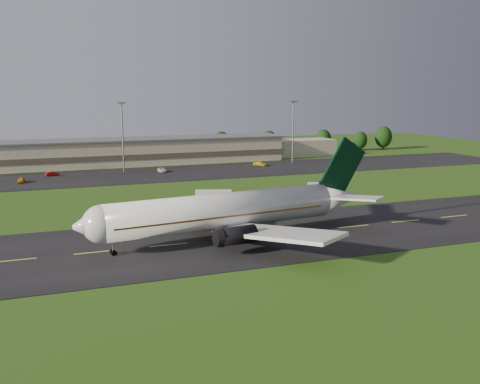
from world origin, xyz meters
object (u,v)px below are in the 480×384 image
object	(u,v)px
terminal	(121,152)
service_vehicle_a	(21,180)
service_vehicle_c	(162,170)
light_mast_east	(293,124)
service_vehicle_b	(52,174)
airliner	(227,211)
light_mast_centre	(122,128)
service_vehicle_d	(260,164)

from	to	relation	value
terminal	service_vehicle_a	bearing A→B (deg)	-137.65
service_vehicle_a	service_vehicle_c	size ratio (longest dim) A/B	0.92
light_mast_east	service_vehicle_b	xyz separation A→B (m)	(-75.06, -1.38, -12.04)
airliner	service_vehicle_b	size ratio (longest dim) A/B	14.11
airliner	terminal	bearing A→B (deg)	85.05
airliner	service_vehicle_c	world-z (taller)	airliner
light_mast_centre	service_vehicle_d	xyz separation A→B (m)	(42.32, -2.90, -11.97)
airliner	service_vehicle_a	bearing A→B (deg)	108.21
airliner	terminal	xyz separation A→B (m)	(-3.23, 96.08, -0.67)
service_vehicle_b	service_vehicle_d	bearing A→B (deg)	-103.03
airliner	light_mast_centre	world-z (taller)	light_mast_centre
service_vehicle_c	light_mast_east	bearing A→B (deg)	6.38
light_mast_centre	service_vehicle_b	world-z (taller)	light_mast_centre
light_mast_east	service_vehicle_b	bearing A→B (deg)	-178.94
terminal	light_mast_centre	world-z (taller)	light_mast_centre
airliner	light_mast_centre	xyz separation A→B (m)	(-4.63, 79.90, 8.08)
airliner	terminal	world-z (taller)	airliner
service_vehicle_a	service_vehicle_d	world-z (taller)	service_vehicle_a
airliner	service_vehicle_d	bearing A→B (deg)	57.04
service_vehicle_c	light_mast_centre	bearing A→B (deg)	154.38
service_vehicle_a	service_vehicle_d	distance (m)	70.59
airliner	service_vehicle_d	size ratio (longest dim) A/B	11.17
light_mast_centre	service_vehicle_d	bearing A→B (deg)	-3.92
light_mast_east	service_vehicle_c	distance (m)	46.56
terminal	service_vehicle_b	world-z (taller)	terminal
terminal	service_vehicle_c	bearing A→B (deg)	-67.18
airliner	service_vehicle_b	world-z (taller)	airliner
terminal	service_vehicle_c	size ratio (longest dim) A/B	33.75
light_mast_centre	light_mast_east	world-z (taller)	same
light_mast_centre	light_mast_east	size ratio (longest dim) A/B	1.00
service_vehicle_a	service_vehicle_b	world-z (taller)	service_vehicle_a
light_mast_east	service_vehicle_b	world-z (taller)	light_mast_east
service_vehicle_a	airliner	bearing A→B (deg)	-57.85
airliner	service_vehicle_b	distance (m)	82.40
service_vehicle_c	service_vehicle_b	bearing A→B (deg)	173.36
terminal	light_mast_east	size ratio (longest dim) A/B	7.13
service_vehicle_b	light_mast_east	bearing A→B (deg)	-100.58
terminal	light_mast_centre	size ratio (longest dim) A/B	7.13
airliner	service_vehicle_c	distance (m)	75.26
light_mast_centre	light_mast_east	xyz separation A→B (m)	(55.00, 0.00, 0.00)
service_vehicle_c	service_vehicle_d	distance (m)	32.09
service_vehicle_a	service_vehicle_b	xyz separation A→B (m)	(7.80, 9.11, -0.07)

